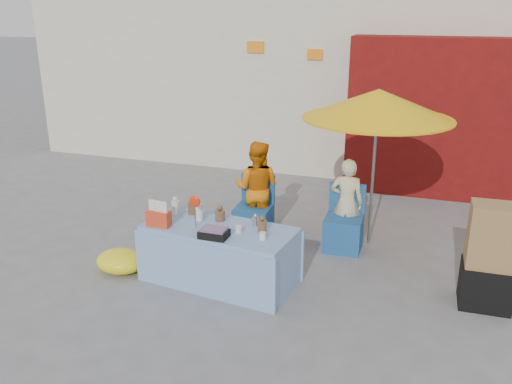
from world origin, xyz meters
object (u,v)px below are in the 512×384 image
(market_table, at_px, (219,253))
(umbrella, at_px, (378,105))
(vendor_orange, at_px, (257,188))
(vendor_beige, at_px, (347,203))
(chair_left, at_px, (254,219))
(box_stack, at_px, (489,260))
(chair_right, at_px, (343,231))

(market_table, relative_size, umbrella, 0.89)
(vendor_orange, relative_size, vendor_beige, 1.11)
(market_table, bearing_deg, chair_left, 98.62)
(market_table, xyz_separation_m, box_stack, (2.91, 0.39, 0.19))
(chair_left, height_order, chair_right, same)
(umbrella, height_order, box_stack, umbrella)
(market_table, relative_size, chair_left, 2.19)
(vendor_beige, xyz_separation_m, umbrella, (0.30, 0.15, 1.29))
(vendor_orange, xyz_separation_m, umbrella, (1.55, 0.15, 1.22))
(market_table, distance_m, chair_right, 1.81)
(market_table, relative_size, vendor_beige, 1.55)
(chair_left, xyz_separation_m, umbrella, (1.55, 0.28, 1.64))
(chair_left, relative_size, box_stack, 0.73)
(chair_right, xyz_separation_m, vendor_beige, (0.00, 0.13, 0.35))
(market_table, xyz_separation_m, umbrella, (1.52, 1.62, 1.54))
(vendor_orange, relative_size, umbrella, 0.64)
(vendor_orange, height_order, vendor_beige, vendor_orange)
(vendor_beige, height_order, umbrella, umbrella)
(chair_right, relative_size, box_stack, 0.73)
(umbrella, bearing_deg, chair_left, -169.61)
(market_table, bearing_deg, chair_right, 54.99)
(chair_right, bearing_deg, vendor_orange, 172.74)
(market_table, height_order, chair_left, market_table)
(chair_left, xyz_separation_m, chair_right, (1.25, 0.00, 0.00))
(box_stack, bearing_deg, umbrella, 138.31)
(chair_left, distance_m, vendor_orange, 0.44)
(market_table, distance_m, vendor_beige, 1.93)
(chair_right, bearing_deg, vendor_beige, 88.73)
(vendor_orange, bearing_deg, umbrella, -175.61)
(vendor_orange, bearing_deg, chair_left, 88.73)
(chair_left, distance_m, chair_right, 1.25)
(market_table, height_order, chair_right, market_table)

